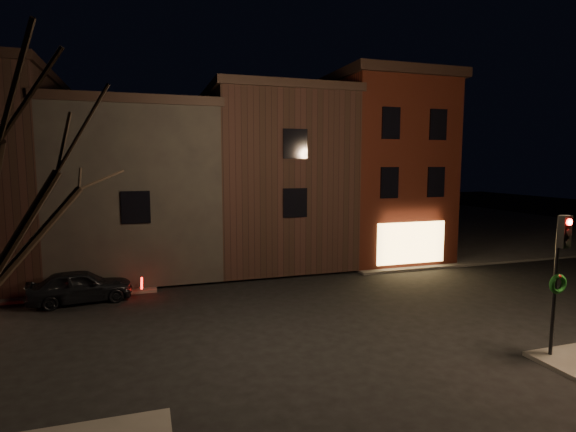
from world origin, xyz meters
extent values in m
plane|color=black|center=(0.00, 0.00, 0.00)|extent=(120.00, 120.00, 0.00)
cube|color=#2D2B28|center=(20.00, 20.00, 0.06)|extent=(30.00, 30.00, 0.12)
cube|color=#3C130A|center=(8.00, 9.50, 5.12)|extent=(6.00, 8.00, 10.00)
cube|color=black|center=(8.00, 9.50, 10.37)|extent=(6.50, 8.50, 0.50)
cube|color=#FDCC72|center=(8.00, 5.45, 1.42)|extent=(4.00, 0.12, 2.20)
cube|color=black|center=(1.50, 10.50, 4.62)|extent=(7.00, 10.00, 9.00)
cube|color=black|center=(1.50, 10.50, 9.32)|extent=(7.30, 10.30, 0.40)
cube|color=black|center=(-5.75, 10.50, 4.12)|extent=(7.50, 10.00, 8.00)
cube|color=black|center=(-5.75, 10.50, 8.32)|extent=(7.80, 10.30, 0.40)
cylinder|color=black|center=(5.60, -5.40, 2.12)|extent=(0.10, 0.10, 4.00)
cube|color=black|center=(5.60, -5.58, 3.72)|extent=(0.28, 0.22, 0.90)
cylinder|color=#FF0C07|center=(5.60, -5.70, 4.00)|extent=(0.18, 0.06, 0.18)
cylinder|color=black|center=(5.60, -5.70, 3.72)|extent=(0.18, 0.06, 0.18)
cylinder|color=black|center=(5.60, -5.70, 3.44)|extent=(0.18, 0.06, 0.18)
torus|color=#0C380F|center=(5.60, -5.49, 2.22)|extent=(0.58, 0.14, 0.58)
sphere|color=#990C0C|center=(5.60, -5.51, 2.44)|extent=(0.12, 0.12, 0.12)
imported|color=black|center=(-7.97, 4.50, 0.67)|extent=(4.12, 2.09, 1.34)
camera|label=1|loc=(-5.37, -14.87, 5.57)|focal=28.00mm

